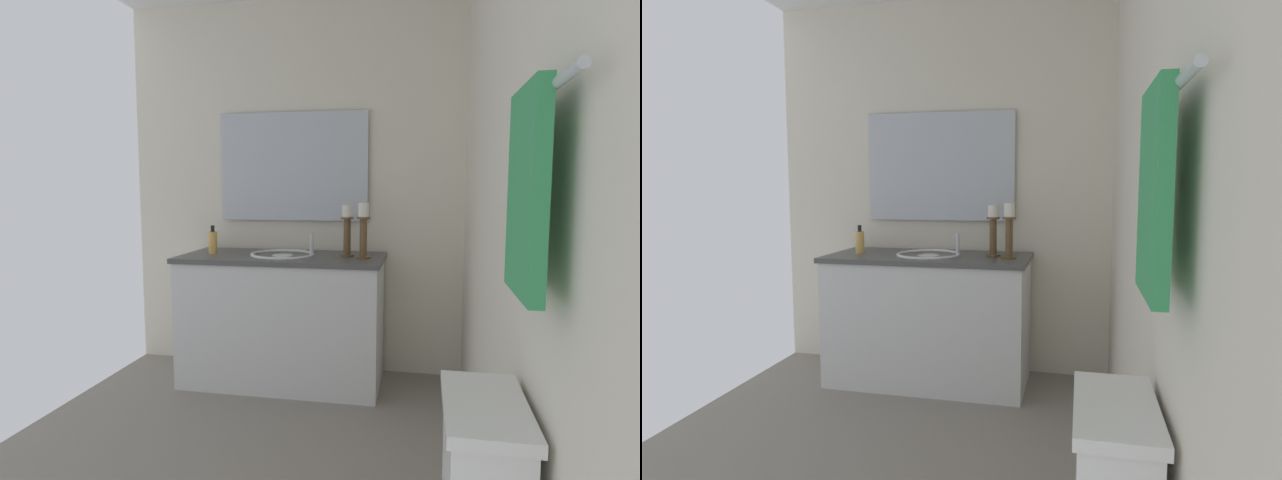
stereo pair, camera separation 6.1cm
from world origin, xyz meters
The scene contains 10 objects.
wall_back centered at (0.00, 1.14, 1.23)m, with size 3.09×0.04×2.45m, color silver.
wall_left centered at (-1.54, 0.00, 1.23)m, with size 0.04×2.27×2.45m, color silver.
vanity_cabinet centered at (-1.22, 0.00, 0.41)m, with size 0.58×1.26×0.81m.
sink_basin centered at (-1.22, 0.00, 0.77)m, with size 0.40×0.40×0.24m.
mirror centered at (-1.50, 0.00, 1.37)m, with size 0.02×1.00×0.71m, color silver.
candle_holder_tall centered at (-1.18, 0.51, 0.99)m, with size 0.09×0.09×0.33m.
candle_holder_short centered at (-1.25, 0.40, 0.98)m, with size 0.09×0.09×0.31m.
soap_bottle centered at (-1.20, -0.45, 0.88)m, with size 0.06×0.06×0.18m.
towel_bar centered at (0.76, 1.08, 1.42)m, with size 0.02×0.02×0.57m, color silver.
towel_near_vanity centered at (0.76, 1.06, 1.23)m, with size 0.28×0.03×0.42m, color #389E59.
Camera 2 is at (1.85, 0.92, 1.25)m, focal length 29.09 mm.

